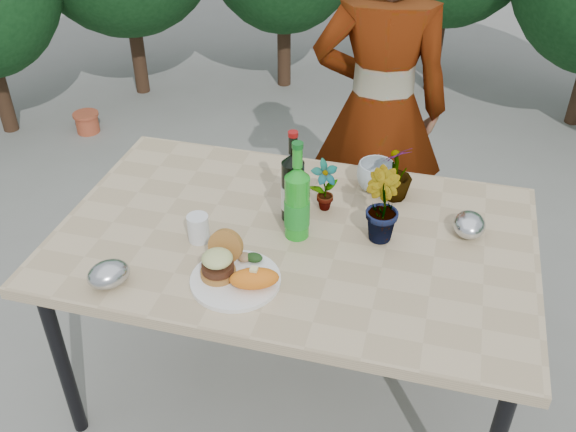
% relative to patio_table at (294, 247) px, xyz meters
% --- Properties ---
extents(ground, '(80.00, 80.00, 0.00)m').
position_rel_patio_table_xyz_m(ground, '(0.00, 0.00, -0.69)').
color(ground, slate).
rests_on(ground, ground).
extents(patio_table, '(1.60, 1.00, 0.75)m').
position_rel_patio_table_xyz_m(patio_table, '(0.00, 0.00, 0.00)').
color(patio_table, tan).
rests_on(patio_table, ground).
extents(dinner_plate, '(0.28, 0.28, 0.01)m').
position_rel_patio_table_xyz_m(dinner_plate, '(-0.11, -0.28, 0.06)').
color(dinner_plate, white).
rests_on(dinner_plate, patio_table).
extents(burger_stack, '(0.11, 0.16, 0.11)m').
position_rel_patio_table_xyz_m(burger_stack, '(-0.17, -0.26, 0.12)').
color(burger_stack, '#B7722D').
rests_on(burger_stack, dinner_plate).
extents(sweet_potato, '(0.17, 0.12, 0.06)m').
position_rel_patio_table_xyz_m(sweet_potato, '(-0.04, -0.30, 0.10)').
color(sweet_potato, orange).
rests_on(sweet_potato, dinner_plate).
extents(grilled_veg, '(0.08, 0.05, 0.03)m').
position_rel_patio_table_xyz_m(grilled_veg, '(-0.10, -0.19, 0.09)').
color(grilled_veg, olive).
rests_on(grilled_veg, dinner_plate).
extents(wine_bottle, '(0.08, 0.08, 0.34)m').
position_rel_patio_table_xyz_m(wine_bottle, '(-0.03, 0.09, 0.18)').
color(wine_bottle, black).
rests_on(wine_bottle, patio_table).
extents(sparkling_water, '(0.09, 0.09, 0.35)m').
position_rel_patio_table_xyz_m(sparkling_water, '(0.01, -0.00, 0.19)').
color(sparkling_water, '#1B9820').
rests_on(sparkling_water, patio_table).
extents(plastic_cup, '(0.07, 0.07, 0.09)m').
position_rel_patio_table_xyz_m(plastic_cup, '(-0.30, -0.11, 0.10)').
color(plastic_cup, silver).
rests_on(plastic_cup, patio_table).
extents(seedling_left, '(0.12, 0.12, 0.19)m').
position_rel_patio_table_xyz_m(seedling_left, '(0.07, 0.17, 0.15)').
color(seedling_left, '#2B591E').
rests_on(seedling_left, patio_table).
extents(seedling_mid, '(0.17, 0.18, 0.25)m').
position_rel_patio_table_xyz_m(seedling_mid, '(0.28, 0.06, 0.18)').
color(seedling_mid, '#295E20').
rests_on(seedling_mid, patio_table).
extents(seedling_right, '(0.16, 0.16, 0.21)m').
position_rel_patio_table_xyz_m(seedling_right, '(0.30, 0.31, 0.16)').
color(seedling_right, '#215B1F').
rests_on(seedling_right, patio_table).
extents(blue_bowl, '(0.18, 0.18, 0.11)m').
position_rel_patio_table_xyz_m(blue_bowl, '(0.22, 0.34, 0.11)').
color(blue_bowl, silver).
rests_on(blue_bowl, patio_table).
extents(foil_packet_left, '(0.17, 0.17, 0.08)m').
position_rel_patio_table_xyz_m(foil_packet_left, '(-0.48, -0.39, 0.10)').
color(foil_packet_left, '#ADB0B4').
rests_on(foil_packet_left, patio_table).
extents(foil_packet_right, '(0.11, 0.13, 0.08)m').
position_rel_patio_table_xyz_m(foil_packet_right, '(0.57, 0.15, 0.10)').
color(foil_packet_right, silver).
rests_on(foil_packet_right, patio_table).
extents(person, '(0.65, 0.47, 1.63)m').
position_rel_patio_table_xyz_m(person, '(0.16, 0.87, 0.12)').
color(person, '#A56652').
rests_on(person, ground).
extents(terracotta_pot, '(0.17, 0.17, 0.14)m').
position_rel_patio_table_xyz_m(terracotta_pot, '(-1.87, 1.71, -0.62)').
color(terracotta_pot, '#B64C2F').
rests_on(terracotta_pot, ground).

